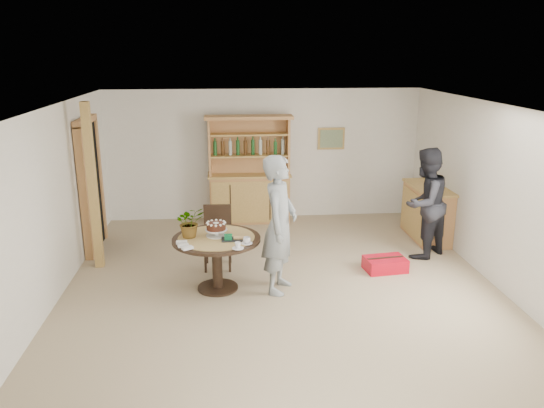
{
  "coord_description": "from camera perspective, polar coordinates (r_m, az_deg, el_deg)",
  "views": [
    {
      "loc": [
        -0.73,
        -6.55,
        3.2
      ],
      "look_at": [
        -0.08,
        0.78,
        1.05
      ],
      "focal_mm": 35.0,
      "sensor_mm": 36.0,
      "label": 1
    }
  ],
  "objects": [
    {
      "name": "red_suitcase",
      "position": [
        8.19,
        12.06,
        -6.34
      ],
      "size": [
        0.64,
        0.47,
        0.21
      ],
      "rotation": [
        0.0,
        0.0,
        0.12
      ],
      "color": "red",
      "rests_on": "ground"
    },
    {
      "name": "gift_tray",
      "position": [
        7.09,
        -4.29,
        -3.67
      ],
      "size": [
        0.3,
        0.2,
        0.08
      ],
      "color": "black",
      "rests_on": "dining_table"
    },
    {
      "name": "doorway",
      "position": [
        9.08,
        -18.95,
        2.05
      ],
      "size": [
        0.13,
        1.1,
        2.18
      ],
      "color": "black",
      "rests_on": "ground"
    },
    {
      "name": "flower_vase",
      "position": [
        7.22,
        -8.83,
        -1.92
      ],
      "size": [
        0.47,
        0.44,
        0.42
      ],
      "primitive_type": "imported",
      "rotation": [
        0.0,
        0.0,
        0.35
      ],
      "color": "#3F7233",
      "rests_on": "dining_table"
    },
    {
      "name": "napkins",
      "position": [
        6.94,
        -9.44,
        -4.39
      ],
      "size": [
        0.24,
        0.33,
        0.03
      ],
      "color": "white",
      "rests_on": "dining_table"
    },
    {
      "name": "ground",
      "position": [
        7.33,
        1.2,
        -9.61
      ],
      "size": [
        7.0,
        7.0,
        0.0
      ],
      "primitive_type": "plane",
      "color": "tan",
      "rests_on": "ground"
    },
    {
      "name": "dining_table",
      "position": [
        7.27,
        -5.97,
        -4.72
      ],
      "size": [
        1.2,
        1.2,
        0.76
      ],
      "color": "black",
      "rests_on": "ground"
    },
    {
      "name": "sideboard",
      "position": [
        9.62,
        16.33,
        -0.86
      ],
      "size": [
        0.54,
        1.26,
        0.94
      ],
      "color": "#B4864C",
      "rests_on": "ground"
    },
    {
      "name": "room_shell",
      "position": [
        6.76,
        1.31,
        3.81
      ],
      "size": [
        6.04,
        7.04,
        2.52
      ],
      "color": "white",
      "rests_on": "ground"
    },
    {
      "name": "adult_person",
      "position": [
        8.66,
        16.09,
        0.08
      ],
      "size": [
        1.09,
        1.05,
        1.76
      ],
      "primitive_type": "imported",
      "rotation": [
        0.0,
        0.0,
        3.78
      ],
      "color": "black",
      "rests_on": "ground"
    },
    {
      "name": "birthday_cake",
      "position": [
        7.23,
        -6.03,
        -2.51
      ],
      "size": [
        0.3,
        0.3,
        0.2
      ],
      "color": "white",
      "rests_on": "dining_table"
    },
    {
      "name": "coffee_cup_b",
      "position": [
        6.79,
        -3.69,
        -4.52
      ],
      "size": [
        0.15,
        0.15,
        0.08
      ],
      "color": "white",
      "rests_on": "dining_table"
    },
    {
      "name": "teen_boy",
      "position": [
        7.1,
        0.82,
        -2.24
      ],
      "size": [
        0.66,
        0.8,
        1.89
      ],
      "primitive_type": "imported",
      "rotation": [
        0.0,
        0.0,
        1.22
      ],
      "color": "gray",
      "rests_on": "ground"
    },
    {
      "name": "pine_post",
      "position": [
        8.23,
        -18.73,
        1.7
      ],
      "size": [
        0.12,
        0.12,
        2.5
      ],
      "primitive_type": "cube",
      "color": "tan",
      "rests_on": "ground"
    },
    {
      "name": "hutch",
      "position": [
        10.12,
        -2.44,
        1.89
      ],
      "size": [
        1.62,
        0.54,
        2.04
      ],
      "color": "#B4864C",
      "rests_on": "ground"
    },
    {
      "name": "dining_chair",
      "position": [
        8.08,
        -5.87,
        -3.07
      ],
      "size": [
        0.43,
        0.43,
        0.95
      ],
      "rotation": [
        0.0,
        0.0,
        -0.03
      ],
      "color": "black",
      "rests_on": "ground"
    },
    {
      "name": "coffee_cup_a",
      "position": [
        6.95,
        -2.74,
        -3.96
      ],
      "size": [
        0.15,
        0.15,
        0.09
      ],
      "color": "white",
      "rests_on": "dining_table"
    }
  ]
}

